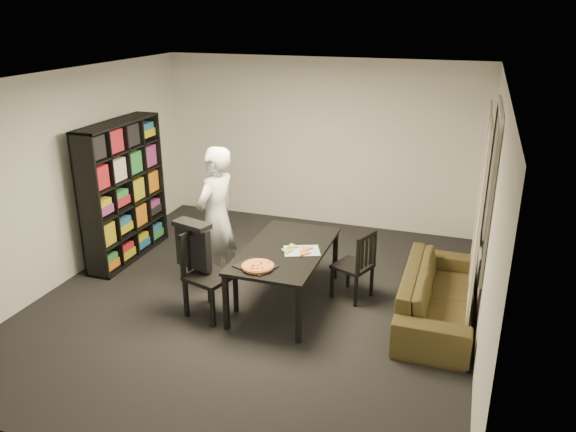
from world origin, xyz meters
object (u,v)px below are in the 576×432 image
(person, at_px, (216,218))
(chair_left, at_px, (203,267))
(dining_table, at_px, (285,253))
(baking_tray, at_px, (256,266))
(pepperoni_pizza, at_px, (258,266))
(chair_right, at_px, (359,262))
(sofa, at_px, (438,295))
(bookshelf, at_px, (124,192))

(person, bearing_deg, chair_left, 23.54)
(dining_table, xyz_separation_m, chair_left, (-0.79, -0.52, -0.06))
(person, distance_m, baking_tray, 1.09)
(dining_table, relative_size, pepperoni_pizza, 4.68)
(person, bearing_deg, pepperoni_pizza, 59.43)
(chair_right, distance_m, baking_tray, 1.31)
(baking_tray, xyz_separation_m, sofa, (1.89, 0.74, -0.40))
(dining_table, height_order, sofa, dining_table)
(dining_table, distance_m, chair_left, 0.95)
(baking_tray, bearing_deg, bookshelf, 155.22)
(bookshelf, height_order, chair_left, bookshelf)
(chair_right, bearing_deg, bookshelf, -71.77)
(dining_table, relative_size, chair_right, 1.91)
(person, bearing_deg, dining_table, 91.28)
(chair_left, xyz_separation_m, pepperoni_pizza, (0.68, -0.06, 0.14))
(sofa, bearing_deg, bookshelf, 85.44)
(chair_left, height_order, sofa, chair_left)
(chair_left, distance_m, person, 0.77)
(chair_right, height_order, sofa, chair_right)
(person, height_order, pepperoni_pizza, person)
(dining_table, xyz_separation_m, baking_tray, (-0.15, -0.55, 0.07))
(dining_table, bearing_deg, pepperoni_pizza, -100.91)
(pepperoni_pizza, bearing_deg, dining_table, 79.09)
(chair_left, height_order, person, person)
(baking_tray, bearing_deg, chair_right, 43.06)
(chair_right, xyz_separation_m, person, (-1.74, -0.17, 0.40))
(bookshelf, bearing_deg, chair_left, -31.71)
(sofa, bearing_deg, pepperoni_pizza, 112.73)
(baking_tray, bearing_deg, person, 137.94)
(bookshelf, relative_size, sofa, 0.96)
(baking_tray, bearing_deg, pepperoni_pizza, -38.26)
(dining_table, xyz_separation_m, sofa, (1.74, 0.20, -0.33))
(dining_table, bearing_deg, person, 169.95)
(chair_left, relative_size, person, 0.56)
(person, bearing_deg, bookshelf, -91.94)
(person, xyz_separation_m, sofa, (2.68, 0.03, -0.60))
(baking_tray, bearing_deg, sofa, 21.55)
(dining_table, bearing_deg, bookshelf, 167.94)
(dining_table, height_order, pepperoni_pizza, pepperoni_pizza)
(dining_table, distance_m, chair_right, 0.88)
(chair_right, height_order, pepperoni_pizza, chair_right)
(person, xyz_separation_m, baking_tray, (0.79, -0.72, -0.20))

